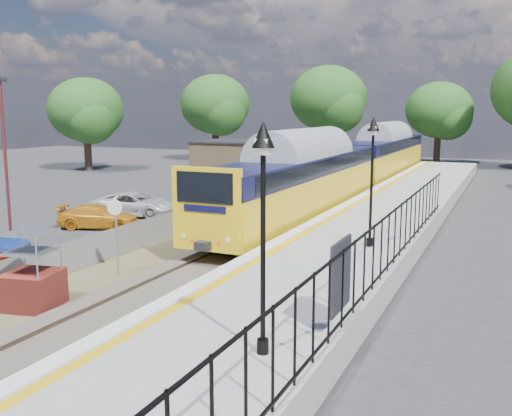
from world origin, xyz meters
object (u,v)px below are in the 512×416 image
Objects in this scene: victorian_lamp_north at (373,151)px; car_white at (134,204)px; speed_sign at (116,224)px; car_yellow at (99,217)px; brick_plinth at (31,272)px; carpark_lamp at (5,156)px; victorian_lamp_south at (263,185)px; train at (354,161)px.

victorian_lamp_north is 15.77m from car_white.
speed_sign is 0.69× the size of car_yellow.
brick_plinth is at bearing -169.82° from car_yellow.
speed_sign is 6.03m from carpark_lamp.
victorian_lamp_south is 21.56m from car_white.
speed_sign reaches higher than brick_plinth.
carpark_lamp reaches higher than car_white.
brick_plinth is at bearing -38.03° from carpark_lamp.
speed_sign is at bearing -150.83° from victorian_lamp_north.
train is 17.54× the size of brick_plinth.
victorian_lamp_south is 1.17× the size of car_yellow.
car_yellow is 3.51m from car_white.
brick_plinth reaches higher than car_white.
victorian_lamp_north is 0.99× the size of car_white.
car_yellow is at bearing 174.38° from car_white.
victorian_lamp_north is 9.26m from speed_sign.
car_white is (-9.02, -12.42, -1.70)m from train.
victorian_lamp_south is 14.98m from carpark_lamp.
carpark_lamp is at bearing 164.25° from car_yellow.
speed_sign is (-2.50, -22.29, -0.50)m from train.
car_yellow is (-13.89, 2.03, -3.73)m from victorian_lamp_north.
victorian_lamp_south and victorian_lamp_north have the same top height.
victorian_lamp_north reaches higher than car_white.
train is at bearing 71.30° from speed_sign.
carpark_lamp is at bearing -164.29° from victorian_lamp_north.
train is at bearing 84.23° from brick_plinth.
car_white is at bearing 111.14° from speed_sign.
victorian_lamp_north is 1.69× the size of speed_sign.
brick_plinth is 15.02m from car_white.
train reaches higher than car_white.
carpark_lamp is at bearing 155.44° from victorian_lamp_south.
car_yellow is at bearing 171.70° from victorian_lamp_north.
victorian_lamp_south is at bearing -88.85° from victorian_lamp_north.
train is 18.17m from car_yellow.
speed_sign is at bearing -156.71° from car_yellow.
car_white is at bearing 115.19° from brick_plinth.
brick_plinth is 3.79m from speed_sign.
victorian_lamp_south is 0.66× the size of carpark_lamp.
victorian_lamp_north is at bearing 45.51° from brick_plinth.
train is 10.36× the size of car_yellow.
brick_plinth reaches higher than car_yellow.
victorian_lamp_north is 1.98× the size of brick_plinth.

